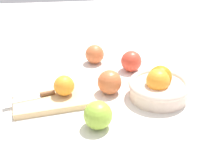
# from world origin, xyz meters

# --- Properties ---
(ground_plane) EXTENTS (2.40, 2.40, 0.00)m
(ground_plane) POSITION_xyz_m (0.00, 0.00, 0.00)
(ground_plane) COLOR silver
(bowl) EXTENTS (0.20, 0.20, 0.10)m
(bowl) POSITION_xyz_m (-0.19, 0.06, 0.04)
(bowl) COLOR beige
(bowl) RESTS_ON ground_plane
(cutting_board) EXTENTS (0.26, 0.18, 0.02)m
(cutting_board) POSITION_xyz_m (0.14, 0.05, 0.01)
(cutting_board) COLOR #DBB77F
(cutting_board) RESTS_ON ground_plane
(orange_on_board) EXTENTS (0.06, 0.06, 0.06)m
(orange_on_board) POSITION_xyz_m (0.11, 0.04, 0.05)
(orange_on_board) COLOR orange
(orange_on_board) RESTS_ON cutting_board
(knife) EXTENTS (0.15, 0.05, 0.01)m
(knife) POSITION_xyz_m (0.19, 0.05, 0.02)
(knife) COLOR silver
(knife) RESTS_ON cutting_board
(apple_front_left) EXTENTS (0.08, 0.08, 0.08)m
(apple_front_left) POSITION_xyz_m (-0.14, -0.13, 0.04)
(apple_front_left) COLOR #D6422D
(apple_front_left) RESTS_ON ground_plane
(apple_back_center) EXTENTS (0.08, 0.08, 0.08)m
(apple_back_center) POSITION_xyz_m (0.01, 0.19, 0.04)
(apple_back_center) COLOR #8EB738
(apple_back_center) RESTS_ON ground_plane
(apple_front_center) EXTENTS (0.07, 0.07, 0.07)m
(apple_front_center) POSITION_xyz_m (-0.01, -0.22, 0.04)
(apple_front_center) COLOR #CC6638
(apple_front_center) RESTS_ON ground_plane
(apple_mid_left) EXTENTS (0.08, 0.08, 0.08)m
(apple_mid_left) POSITION_xyz_m (-0.04, 0.01, 0.04)
(apple_mid_left) COLOR #CC6638
(apple_mid_left) RESTS_ON ground_plane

